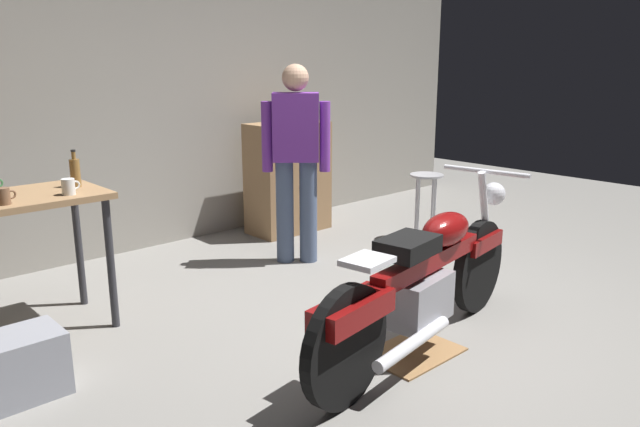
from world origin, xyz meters
TOP-DOWN VIEW (x-y plane):
  - ground_plane at (0.00, 0.00)m, footprint 12.00×12.00m
  - back_wall at (0.00, 2.80)m, footprint 8.00×0.12m
  - motorcycle at (-0.10, -0.29)m, footprint 2.17×0.70m
  - person_standing at (0.43, 1.50)m, footprint 0.45×0.42m
  - shop_stool at (1.78, 1.17)m, footprint 0.32×0.32m
  - wooden_dresser at (1.00, 2.30)m, footprint 0.80×0.47m
  - drip_tray at (-0.20, -0.29)m, footprint 0.56×0.40m
  - storage_bin at (-2.07, 0.79)m, footprint 0.44×0.32m
  - mug_brown_stoneware at (-1.89, 1.34)m, footprint 0.10×0.07m
  - mug_white_ceramic at (-1.51, 1.35)m, footprint 0.11×0.08m
  - bottle at (-1.39, 1.57)m, footprint 0.06×0.06m

SIDE VIEW (x-z plane):
  - ground_plane at x=0.00m, z-range 0.00..0.00m
  - drip_tray at x=-0.20m, z-range 0.00..0.01m
  - storage_bin at x=-2.07m, z-range 0.00..0.34m
  - motorcycle at x=-0.10m, z-range -0.05..0.95m
  - shop_stool at x=1.78m, z-range 0.18..0.82m
  - wooden_dresser at x=1.00m, z-range 0.00..1.10m
  - person_standing at x=0.43m, z-range 0.09..1.76m
  - mug_brown_stoneware at x=-1.89m, z-range 0.90..1.00m
  - mug_white_ceramic at x=-1.51m, z-range 0.90..1.00m
  - bottle at x=-1.39m, z-range 0.88..1.12m
  - back_wall at x=0.00m, z-range 0.00..3.10m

